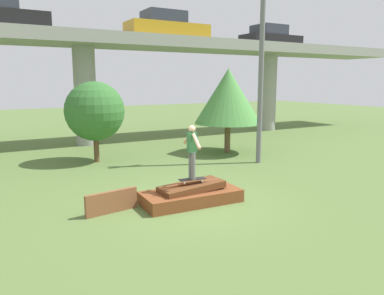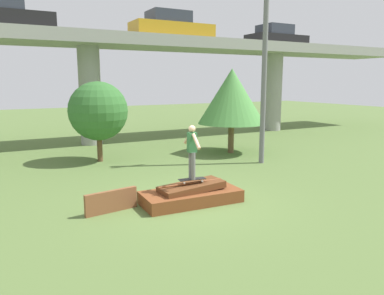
{
  "view_description": "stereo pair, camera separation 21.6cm",
  "coord_description": "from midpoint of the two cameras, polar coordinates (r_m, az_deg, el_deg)",
  "views": [
    {
      "loc": [
        -4.78,
        -8.47,
        3.25
      ],
      "look_at": [
        0.04,
        0.01,
        1.52
      ],
      "focal_mm": 35.0,
      "sensor_mm": 36.0,
      "label": 1
    },
    {
      "loc": [
        -4.6,
        -8.57,
        3.25
      ],
      "look_at": [
        0.04,
        0.01,
        1.52
      ],
      "focal_mm": 35.0,
      "sensor_mm": 36.0,
      "label": 2
    }
  ],
  "objects": [
    {
      "name": "tree_behind_right",
      "position": [
        17.08,
        6.43,
        7.74
      ],
      "size": [
        3.04,
        3.04,
        3.82
      ],
      "color": "brown",
      "rests_on": "ground_plane"
    },
    {
      "name": "ground_plane",
      "position": [
        10.25,
        0.44,
        -8.41
      ],
      "size": [
        80.0,
        80.0,
        0.0
      ],
      "primitive_type": "plane",
      "color": "#567038"
    },
    {
      "name": "scrap_pile",
      "position": [
        10.19,
        0.46,
        -7.23
      ],
      "size": [
        2.71,
        1.31,
        0.57
      ],
      "color": "brown",
      "rests_on": "ground_plane"
    },
    {
      "name": "car_on_overpass_right",
      "position": [
        21.74,
        -2.86,
        17.82
      ],
      "size": [
        4.59,
        1.73,
        1.41
      ],
      "color": "#B28419",
      "rests_on": "highway_overpass"
    },
    {
      "name": "skater",
      "position": [
        9.91,
        0.62,
        -0.19
      ],
      "size": [
        0.24,
        1.09,
        1.45
      ],
      "color": "slate",
      "rests_on": "skateboard"
    },
    {
      "name": "car_on_overpass_far_right",
      "position": [
        26.55,
        12.93,
        16.06
      ],
      "size": [
        4.08,
        1.86,
        1.3
      ],
      "color": "black",
      "rests_on": "highway_overpass"
    },
    {
      "name": "skateboard",
      "position": [
        10.09,
        0.61,
        -4.86
      ],
      "size": [
        0.76,
        0.32,
        0.09
      ],
      "color": "black",
      "rests_on": "scrap_pile"
    },
    {
      "name": "tree_behind_left",
      "position": [
        15.54,
        -13.72,
        5.4
      ],
      "size": [
        2.38,
        2.38,
        3.26
      ],
      "color": "brown",
      "rests_on": "ground_plane"
    },
    {
      "name": "highway_overpass",
      "position": [
        20.08,
        -15.27,
        14.3
      ],
      "size": [
        44.0,
        3.52,
        5.61
      ],
      "color": "gray",
      "rests_on": "ground_plane"
    },
    {
      "name": "car_on_overpass_left",
      "position": [
        19.99,
        -26.53,
        17.61
      ],
      "size": [
        4.28,
        1.63,
        1.51
      ],
      "color": "black",
      "rests_on": "highway_overpass"
    },
    {
      "name": "utility_pole",
      "position": [
        15.08,
        11.41,
        13.0
      ],
      "size": [
        1.3,
        0.2,
        7.89
      ],
      "color": "slate",
      "rests_on": "ground_plane"
    },
    {
      "name": "scrap_plank_loose",
      "position": [
        9.67,
        -11.56,
        -8.04
      ],
      "size": [
        1.38,
        0.32,
        0.56
      ],
      "color": "brown",
      "rests_on": "ground_plane"
    }
  ]
}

